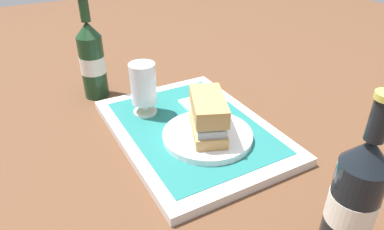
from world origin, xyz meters
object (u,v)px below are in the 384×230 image
(sandwich, at_px, (208,114))
(beer_bottle, at_px, (92,59))
(plate, at_px, (207,136))
(beer_glass, at_px, (143,86))
(second_bottle, at_px, (354,200))

(sandwich, relative_size, beer_bottle, 0.54)
(sandwich, distance_m, beer_bottle, 0.37)
(plate, bearing_deg, beer_glass, 24.63)
(beer_glass, relative_size, beer_bottle, 0.47)
(plate, distance_m, beer_bottle, 0.38)
(plate, height_order, second_bottle, second_bottle)
(sandwich, bearing_deg, second_bottle, -151.57)
(sandwich, height_order, second_bottle, second_bottle)
(beer_glass, distance_m, second_bottle, 0.50)
(sandwich, xyz_separation_m, beer_bottle, (0.35, 0.14, 0.03))
(sandwich, bearing_deg, beer_bottle, 44.99)
(beer_bottle, distance_m, second_bottle, 0.69)
(beer_glass, relative_size, second_bottle, 0.47)
(sandwich, xyz_separation_m, second_bottle, (-0.32, -0.03, 0.03))
(sandwich, height_order, beer_bottle, beer_bottle)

